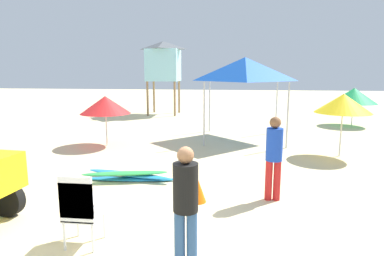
{
  "coord_description": "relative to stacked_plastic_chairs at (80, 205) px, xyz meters",
  "views": [
    {
      "loc": [
        1.26,
        -4.3,
        2.53
      ],
      "look_at": [
        0.39,
        3.05,
        1.24
      ],
      "focal_mm": 30.73,
      "sensor_mm": 36.0,
      "label": 1
    }
  ],
  "objects": [
    {
      "name": "popup_canopy",
      "position": [
        2.57,
        8.09,
        1.93
      ],
      "size": [
        2.79,
        2.79,
        3.02
      ],
      "color": "#B2B2B7",
      "rests_on": "ground"
    },
    {
      "name": "surfboard_pile",
      "position": [
        -0.25,
        2.94,
        -0.53
      ],
      "size": [
        2.23,
        0.92,
        0.24
      ],
      "color": "#268CCC",
      "rests_on": "ground"
    },
    {
      "name": "ground",
      "position": [
        0.83,
        0.12,
        -0.65
      ],
      "size": [
        80.0,
        80.0,
        0.0
      ],
      "primitive_type": "plane",
      "color": "beige"
    },
    {
      "name": "lifeguard_near_left",
      "position": [
        2.94,
        2.15,
        0.3
      ],
      "size": [
        0.32,
        0.32,
        1.66
      ],
      "color": "red",
      "rests_on": "ground"
    },
    {
      "name": "lifeguard_near_center",
      "position": [
        1.55,
        -0.31,
        0.27
      ],
      "size": [
        0.32,
        0.32,
        1.61
      ],
      "color": "#33598C",
      "rests_on": "ground"
    },
    {
      "name": "beach_umbrella_mid",
      "position": [
        -2.11,
        6.41,
        0.75
      ],
      "size": [
        1.69,
        1.69,
        1.69
      ],
      "color": "beige",
      "rests_on": "ground"
    },
    {
      "name": "beach_umbrella_left",
      "position": [
        7.72,
        11.78,
        0.74
      ],
      "size": [
        2.05,
        2.05,
        1.75
      ],
      "color": "beige",
      "rests_on": "ground"
    },
    {
      "name": "traffic_cone_near",
      "position": [
        1.48,
        1.87,
        -0.41
      ],
      "size": [
        0.34,
        0.34,
        0.49
      ],
      "primitive_type": "cone",
      "color": "orange",
      "rests_on": "ground"
    },
    {
      "name": "lifeguard_tower",
      "position": [
        -1.84,
        14.78,
        2.42
      ],
      "size": [
        1.98,
        1.98,
        4.19
      ],
      "color": "olive",
      "rests_on": "ground"
    },
    {
      "name": "beach_umbrella_far",
      "position": [
        5.35,
        5.84,
        0.94
      ],
      "size": [
        1.61,
        1.61,
        1.87
      ],
      "color": "beige",
      "rests_on": "ground"
    },
    {
      "name": "stacked_plastic_chairs",
      "position": [
        0.0,
        0.0,
        0.0
      ],
      "size": [
        0.48,
        0.48,
        1.11
      ],
      "color": "white",
      "rests_on": "ground"
    }
  ]
}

